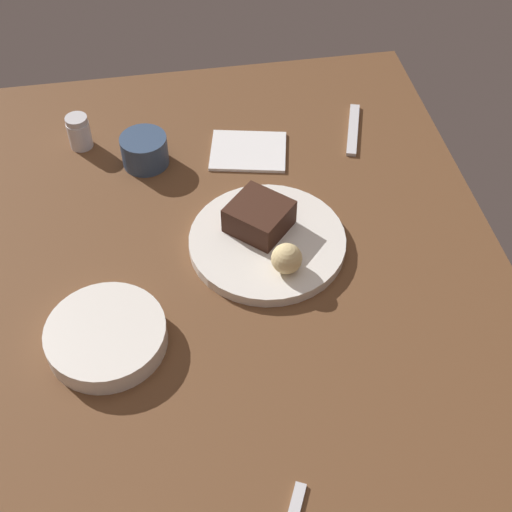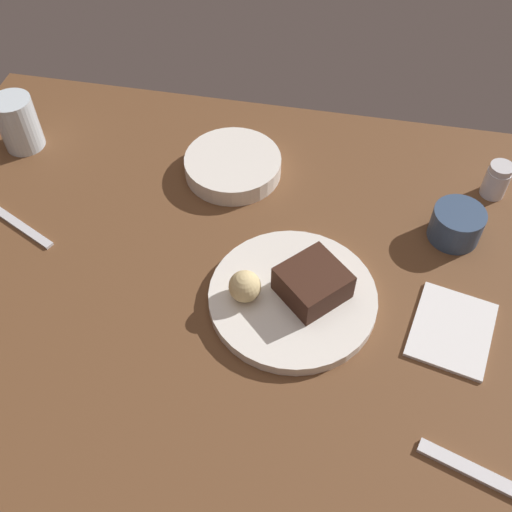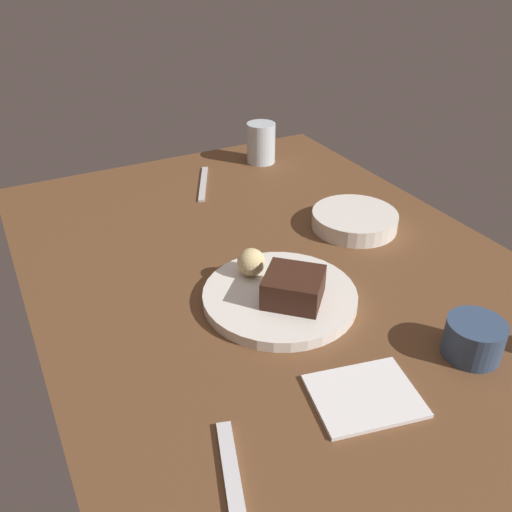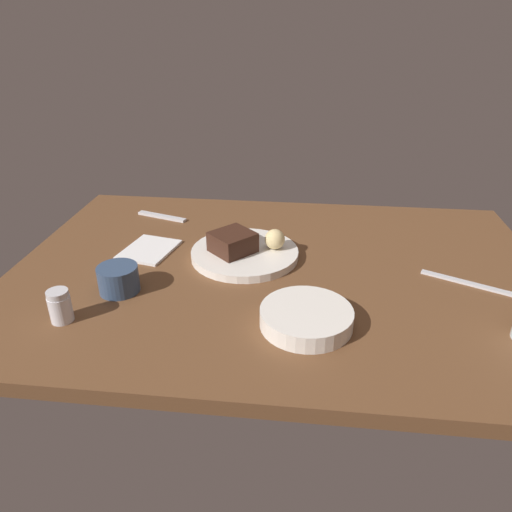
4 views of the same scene
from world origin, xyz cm
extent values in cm
cube|color=brown|center=(0.00, 0.00, 1.50)|extent=(120.00, 84.00, 3.00)
cylinder|color=white|center=(-8.25, 4.72, 3.92)|extent=(25.20, 25.20, 1.84)
cube|color=#381E14|center=(-10.94, 3.85, 7.18)|extent=(12.28, 12.30, 4.68)
sphere|color=#DBC184|center=(-1.34, 6.41, 7.22)|extent=(4.77, 4.77, 4.77)
cylinder|color=silver|center=(46.57, -21.08, 8.06)|extent=(7.22, 7.22, 10.12)
cylinder|color=white|center=(6.63, -21.15, 4.69)|extent=(17.19, 17.19, 3.37)
cylinder|color=#334766|center=(-32.02, -13.27, 5.80)|extent=(8.32, 8.32, 5.60)
cube|color=silver|center=(-34.64, 26.01, 3.35)|extent=(14.84, 6.26, 0.70)
cube|color=silver|center=(40.41, -2.32, 3.25)|extent=(17.74, 9.48, 0.50)
cube|color=white|center=(-31.78, 5.41, 3.30)|extent=(13.67, 15.73, 0.60)
camera|label=1|loc=(66.48, -9.71, 85.97)|focal=48.90mm
camera|label=2|loc=(-12.96, 56.96, 77.75)|focal=42.34mm
camera|label=3|loc=(-70.24, 41.60, 56.27)|focal=38.21mm
camera|label=4|loc=(5.55, -93.95, 54.68)|focal=33.32mm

